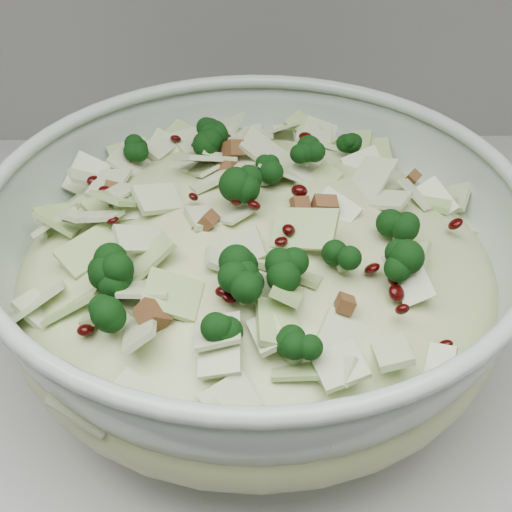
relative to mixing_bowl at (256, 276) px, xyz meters
The scene contains 2 objects.
mixing_bowl is the anchor object (origin of this frame).
salad 0.03m from the mixing_bowl, 89.10° to the left, with size 0.53×0.53×0.16m.
Camera 1 is at (-0.03, 1.17, 1.35)m, focal length 50.00 mm.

